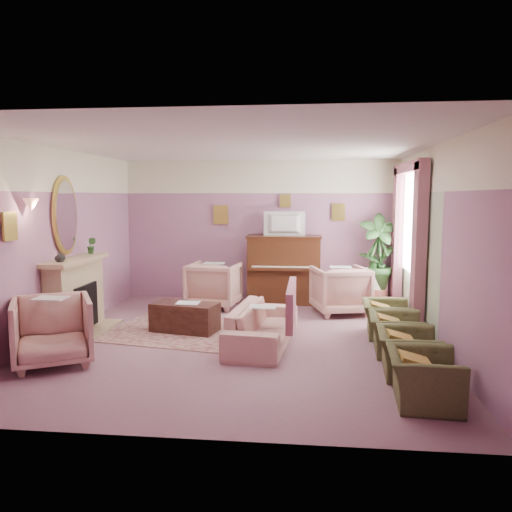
# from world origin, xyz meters

# --- Properties ---
(floor) EXTENTS (5.50, 6.00, 0.01)m
(floor) POSITION_xyz_m (0.00, 0.00, 0.00)
(floor) COLOR #825866
(floor) RESTS_ON ground
(ceiling) EXTENTS (5.50, 6.00, 0.01)m
(ceiling) POSITION_xyz_m (0.00, 0.00, 2.80)
(ceiling) COLOR silver
(ceiling) RESTS_ON wall_back
(wall_back) EXTENTS (5.50, 0.02, 2.80)m
(wall_back) POSITION_xyz_m (0.00, 3.00, 1.40)
(wall_back) COLOR gray
(wall_back) RESTS_ON floor
(wall_front) EXTENTS (5.50, 0.02, 2.80)m
(wall_front) POSITION_xyz_m (0.00, -3.00, 1.40)
(wall_front) COLOR gray
(wall_front) RESTS_ON floor
(wall_left) EXTENTS (0.02, 6.00, 2.80)m
(wall_left) POSITION_xyz_m (-2.75, 0.00, 1.40)
(wall_left) COLOR gray
(wall_left) RESTS_ON floor
(wall_right) EXTENTS (0.02, 6.00, 2.80)m
(wall_right) POSITION_xyz_m (2.75, 0.00, 1.40)
(wall_right) COLOR gray
(wall_right) RESTS_ON floor
(picture_rail_band) EXTENTS (5.50, 0.01, 0.65)m
(picture_rail_band) POSITION_xyz_m (0.00, 2.99, 2.47)
(picture_rail_band) COLOR #F0ECC6
(picture_rail_band) RESTS_ON wall_back
(stripe_panel) EXTENTS (0.01, 3.00, 2.15)m
(stripe_panel) POSITION_xyz_m (2.73, 1.30, 1.07)
(stripe_panel) COLOR #B0C09C
(stripe_panel) RESTS_ON wall_right
(fireplace_surround) EXTENTS (0.30, 1.40, 1.10)m
(fireplace_surround) POSITION_xyz_m (-2.59, 0.20, 0.55)
(fireplace_surround) COLOR tan
(fireplace_surround) RESTS_ON floor
(fireplace_inset) EXTENTS (0.18, 0.72, 0.68)m
(fireplace_inset) POSITION_xyz_m (-2.49, 0.20, 0.40)
(fireplace_inset) COLOR black
(fireplace_inset) RESTS_ON floor
(fire_ember) EXTENTS (0.06, 0.54, 0.10)m
(fire_ember) POSITION_xyz_m (-2.45, 0.20, 0.22)
(fire_ember) COLOR #FF441F
(fire_ember) RESTS_ON floor
(mantel_shelf) EXTENTS (0.40, 1.55, 0.07)m
(mantel_shelf) POSITION_xyz_m (-2.56, 0.20, 1.12)
(mantel_shelf) COLOR tan
(mantel_shelf) RESTS_ON fireplace_surround
(hearth) EXTENTS (0.55, 1.50, 0.02)m
(hearth) POSITION_xyz_m (-2.39, 0.20, 0.01)
(hearth) COLOR tan
(hearth) RESTS_ON floor
(mirror_frame) EXTENTS (0.04, 0.72, 1.20)m
(mirror_frame) POSITION_xyz_m (-2.70, 0.20, 1.80)
(mirror_frame) COLOR gold
(mirror_frame) RESTS_ON wall_left
(mirror_glass) EXTENTS (0.01, 0.60, 1.06)m
(mirror_glass) POSITION_xyz_m (-2.67, 0.20, 1.80)
(mirror_glass) COLOR silver
(mirror_glass) RESTS_ON wall_left
(sconce_shade) EXTENTS (0.20, 0.20, 0.16)m
(sconce_shade) POSITION_xyz_m (-2.62, -0.85, 1.98)
(sconce_shade) COLOR tan
(sconce_shade) RESTS_ON wall_left
(piano) EXTENTS (1.40, 0.60, 1.30)m
(piano) POSITION_xyz_m (0.50, 2.68, 0.65)
(piano) COLOR #3E1E0F
(piano) RESTS_ON floor
(piano_keyshelf) EXTENTS (1.30, 0.12, 0.06)m
(piano_keyshelf) POSITION_xyz_m (0.50, 2.33, 0.72)
(piano_keyshelf) COLOR #3E1E0F
(piano_keyshelf) RESTS_ON piano
(piano_keys) EXTENTS (1.20, 0.08, 0.02)m
(piano_keys) POSITION_xyz_m (0.50, 2.33, 0.76)
(piano_keys) COLOR beige
(piano_keys) RESTS_ON piano
(piano_top) EXTENTS (1.45, 0.65, 0.04)m
(piano_top) POSITION_xyz_m (0.50, 2.68, 1.31)
(piano_top) COLOR #3E1E0F
(piano_top) RESTS_ON piano
(television) EXTENTS (0.80, 0.12, 0.48)m
(television) POSITION_xyz_m (0.50, 2.63, 1.60)
(television) COLOR black
(television) RESTS_ON piano
(print_back_left) EXTENTS (0.30, 0.03, 0.38)m
(print_back_left) POSITION_xyz_m (-0.80, 2.96, 1.72)
(print_back_left) COLOR gold
(print_back_left) RESTS_ON wall_back
(print_back_right) EXTENTS (0.26, 0.03, 0.34)m
(print_back_right) POSITION_xyz_m (1.55, 2.96, 1.78)
(print_back_right) COLOR gold
(print_back_right) RESTS_ON wall_back
(print_back_mid) EXTENTS (0.22, 0.03, 0.26)m
(print_back_mid) POSITION_xyz_m (0.50, 2.96, 2.00)
(print_back_mid) COLOR gold
(print_back_mid) RESTS_ON wall_back
(print_left_wall) EXTENTS (0.03, 0.28, 0.36)m
(print_left_wall) POSITION_xyz_m (-2.71, -1.20, 1.72)
(print_left_wall) COLOR gold
(print_left_wall) RESTS_ON wall_left
(window_blind) EXTENTS (0.03, 1.40, 1.80)m
(window_blind) POSITION_xyz_m (2.70, 1.55, 1.70)
(window_blind) COLOR beige
(window_blind) RESTS_ON wall_right
(curtain_left) EXTENTS (0.16, 0.34, 2.60)m
(curtain_left) POSITION_xyz_m (2.62, 0.63, 1.30)
(curtain_left) COLOR #9E5969
(curtain_left) RESTS_ON floor
(curtain_right) EXTENTS (0.16, 0.34, 2.60)m
(curtain_right) POSITION_xyz_m (2.62, 2.47, 1.30)
(curtain_right) COLOR #9E5969
(curtain_right) RESTS_ON floor
(pelmet) EXTENTS (0.16, 2.20, 0.16)m
(pelmet) POSITION_xyz_m (2.62, 1.55, 2.56)
(pelmet) COLOR #9E5969
(pelmet) RESTS_ON wall_right
(mantel_plant) EXTENTS (0.16, 0.16, 0.28)m
(mantel_plant) POSITION_xyz_m (-2.55, 0.75, 1.29)
(mantel_plant) COLOR #2A5725
(mantel_plant) RESTS_ON mantel_shelf
(mantel_vase) EXTENTS (0.16, 0.16, 0.16)m
(mantel_vase) POSITION_xyz_m (-2.55, -0.30, 1.23)
(mantel_vase) COLOR #F0ECC6
(mantel_vase) RESTS_ON mantel_shelf
(area_rug) EXTENTS (2.78, 2.21, 0.01)m
(area_rug) POSITION_xyz_m (-0.83, 0.36, 0.01)
(area_rug) COLOR #966661
(area_rug) RESTS_ON floor
(coffee_table) EXTENTS (1.08, 0.70, 0.45)m
(coffee_table) POSITION_xyz_m (-0.92, 0.38, 0.23)
(coffee_table) COLOR #341A13
(coffee_table) RESTS_ON floor
(table_paper) EXTENTS (0.35, 0.28, 0.01)m
(table_paper) POSITION_xyz_m (-0.87, 0.38, 0.46)
(table_paper) COLOR silver
(table_paper) RESTS_ON coffee_table
(sofa) EXTENTS (0.64, 1.91, 0.77)m
(sofa) POSITION_xyz_m (0.34, -0.17, 0.39)
(sofa) COLOR tan
(sofa) RESTS_ON floor
(sofa_throw) EXTENTS (0.10, 1.45, 0.53)m
(sofa_throw) POSITION_xyz_m (0.74, -0.17, 0.60)
(sofa_throw) COLOR #9E5969
(sofa_throw) RESTS_ON sofa
(floral_armchair_left) EXTENTS (0.91, 0.91, 0.94)m
(floral_armchair_left) POSITION_xyz_m (-0.79, 2.14, 0.47)
(floral_armchair_left) COLOR tan
(floral_armchair_left) RESTS_ON floor
(floral_armchair_right) EXTENTS (0.91, 0.91, 0.94)m
(floral_armchair_right) POSITION_xyz_m (1.55, 1.86, 0.47)
(floral_armchair_right) COLOR tan
(floral_armchair_right) RESTS_ON floor
(floral_armchair_front) EXTENTS (0.91, 0.91, 0.94)m
(floral_armchair_front) POSITION_xyz_m (-2.18, -1.28, 0.47)
(floral_armchair_front) COLOR tan
(floral_armchair_front) RESTS_ON floor
(olive_chair_a) EXTENTS (0.57, 0.81, 0.70)m
(olive_chair_a) POSITION_xyz_m (2.14, -2.02, 0.35)
(olive_chair_a) COLOR #4B4F2A
(olive_chair_a) RESTS_ON floor
(olive_chair_b) EXTENTS (0.57, 0.81, 0.70)m
(olive_chair_b) POSITION_xyz_m (2.14, -1.20, 0.35)
(olive_chair_b) COLOR #4B4F2A
(olive_chair_b) RESTS_ON floor
(olive_chair_c) EXTENTS (0.57, 0.81, 0.70)m
(olive_chair_c) POSITION_xyz_m (2.14, -0.38, 0.35)
(olive_chair_c) COLOR #4B4F2A
(olive_chair_c) RESTS_ON floor
(olive_chair_d) EXTENTS (0.57, 0.81, 0.70)m
(olive_chair_d) POSITION_xyz_m (2.14, 0.44, 0.35)
(olive_chair_d) COLOR #4B4F2A
(olive_chair_d) RESTS_ON floor
(side_table) EXTENTS (0.52, 0.52, 0.70)m
(side_table) POSITION_xyz_m (2.24, 2.64, 0.35)
(side_table) COLOR silver
(side_table) RESTS_ON floor
(side_plant_big) EXTENTS (0.30, 0.30, 0.34)m
(side_plant_big) POSITION_xyz_m (2.24, 2.64, 0.87)
(side_plant_big) COLOR #2A5725
(side_plant_big) RESTS_ON side_table
(side_plant_small) EXTENTS (0.16, 0.16, 0.28)m
(side_plant_small) POSITION_xyz_m (2.36, 2.54, 0.84)
(side_plant_small) COLOR #2A5725
(side_plant_small) RESTS_ON side_table
(palm_pot) EXTENTS (0.34, 0.34, 0.34)m
(palm_pot) POSITION_xyz_m (2.29, 2.52, 0.17)
(palm_pot) COLOR #A95B4C
(palm_pot) RESTS_ON floor
(palm_plant) EXTENTS (0.76, 0.76, 1.44)m
(palm_plant) POSITION_xyz_m (2.29, 2.52, 1.06)
(palm_plant) COLOR #2A5725
(palm_plant) RESTS_ON palm_pot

